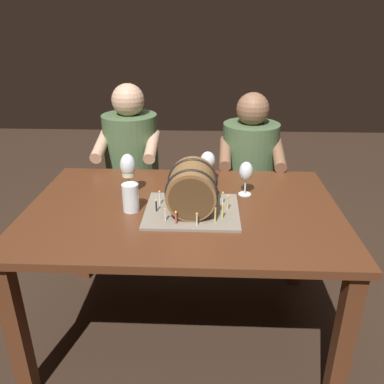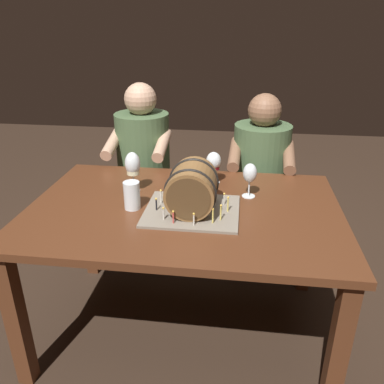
{
  "view_description": "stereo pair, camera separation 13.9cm",
  "coord_description": "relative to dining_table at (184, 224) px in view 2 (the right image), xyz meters",
  "views": [
    {
      "loc": [
        0.11,
        -1.64,
        1.54
      ],
      "look_at": [
        0.04,
        -0.05,
        0.82
      ],
      "focal_mm": 36.7,
      "sensor_mm": 36.0,
      "label": 1
    },
    {
      "loc": [
        0.25,
        -1.63,
        1.54
      ],
      "look_at": [
        0.04,
        -0.05,
        0.82
      ],
      "focal_mm": 36.7,
      "sensor_mm": 36.0,
      "label": 2
    }
  ],
  "objects": [
    {
      "name": "wine_glass_empty",
      "position": [
        0.3,
        0.15,
        0.21
      ],
      "size": [
        0.07,
        0.07,
        0.17
      ],
      "color": "white",
      "rests_on": "dining_table"
    },
    {
      "name": "person_seated_right",
      "position": [
        0.38,
        0.74,
        -0.1
      ],
      "size": [
        0.4,
        0.48,
        1.12
      ],
      "color": "#2A3A24",
      "rests_on": "ground"
    },
    {
      "name": "barrel_cake",
      "position": [
        0.04,
        -0.05,
        0.2
      ],
      "size": [
        0.42,
        0.36,
        0.24
      ],
      "color": "gray",
      "rests_on": "dining_table"
    },
    {
      "name": "dining_table",
      "position": [
        0.0,
        0.0,
        0.0
      ],
      "size": [
        1.46,
        0.98,
        0.72
      ],
      "color": "#562D19",
      "rests_on": "ground"
    },
    {
      "name": "wine_glass_red",
      "position": [
        0.11,
        0.31,
        0.21
      ],
      "size": [
        0.08,
        0.08,
        0.17
      ],
      "color": "white",
      "rests_on": "dining_table"
    },
    {
      "name": "beer_pint",
      "position": [
        -0.23,
        -0.05,
        0.15
      ],
      "size": [
        0.08,
        0.08,
        0.13
      ],
      "color": "white",
      "rests_on": "dining_table"
    },
    {
      "name": "wine_glass_white",
      "position": [
        -0.28,
        0.15,
        0.23
      ],
      "size": [
        0.08,
        0.08,
        0.21
      ],
      "color": "white",
      "rests_on": "dining_table"
    },
    {
      "name": "person_seated_left",
      "position": [
        -0.38,
        0.74,
        -0.08
      ],
      "size": [
        0.38,
        0.46,
        1.17
      ],
      "color": "#2A3A24",
      "rests_on": "ground"
    },
    {
      "name": "ground_plane",
      "position": [
        0.0,
        0.0,
        -0.63
      ],
      "size": [
        8.0,
        8.0,
        0.0
      ],
      "primitive_type": "plane",
      "color": "#332319"
    }
  ]
}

